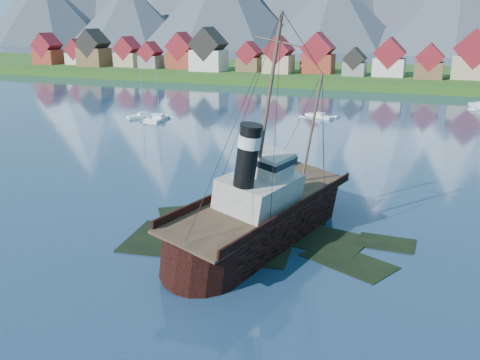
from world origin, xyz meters
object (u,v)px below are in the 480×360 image
(sailboat_b, at_px, (143,117))
(sailboat_c, at_px, (319,117))
(tugboat_wreck, at_px, (264,208))
(sailboat_a, at_px, (159,119))

(sailboat_b, xyz_separation_m, sailboat_c, (40.26, 15.92, -0.04))
(tugboat_wreck, bearing_deg, sailboat_b, 143.04)
(tugboat_wreck, distance_m, sailboat_c, 76.02)
(sailboat_b, relative_size, sailboat_c, 1.11)
(sailboat_a, distance_m, sailboat_c, 39.06)
(sailboat_a, distance_m, sailboat_b, 5.63)
(sailboat_b, bearing_deg, sailboat_c, 58.81)
(tugboat_wreck, height_order, sailboat_c, tugboat_wreck)
(tugboat_wreck, xyz_separation_m, sailboat_b, (-51.65, 59.19, -2.95))
(sailboat_b, distance_m, sailboat_c, 43.29)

